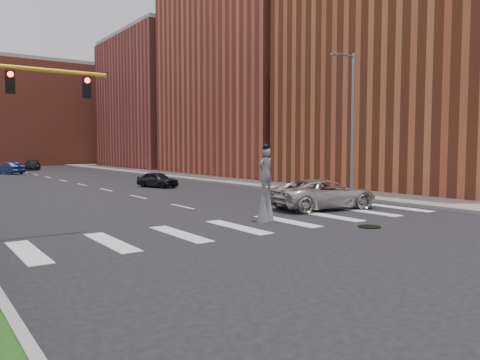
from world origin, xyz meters
TOP-DOWN VIEW (x-y plane):
  - ground_plane at (0.00, 0.00)m, footprint 160.00×160.00m
  - sidewalk_right at (12.50, 25.00)m, footprint 5.00×90.00m
  - manhole at (3.00, -2.00)m, footprint 0.90×0.90m
  - building_near at (22.00, 8.00)m, footprint 16.00×20.00m
  - building_mid at (22.00, 30.00)m, footprint 16.00×22.00m
  - building_far at (22.00, 54.00)m, footprint 16.00×22.00m
  - building_backdrop at (6.00, 78.00)m, footprint 26.00×14.00m
  - streetlight at (10.90, 6.00)m, footprint 2.05×0.20m
  - stilt_performer at (0.56, 1.55)m, footprint 0.84×0.56m
  - suv_crossing at (5.53, 3.00)m, footprint 5.89×3.37m
  - car_near at (4.10, 19.86)m, footprint 2.57×3.90m
  - car_mid at (-2.24, 46.91)m, footprint 2.80×4.49m
  - car_far at (2.02, 56.15)m, footprint 3.29×5.20m

SIDE VIEW (x-z plane):
  - ground_plane at x=0.00m, z-range 0.00..0.00m
  - manhole at x=3.00m, z-range 0.00..0.04m
  - sidewalk_right at x=12.50m, z-range 0.00..0.18m
  - car_near at x=4.10m, z-range 0.00..1.24m
  - car_mid at x=-2.24m, z-range 0.00..1.40m
  - car_far at x=2.02m, z-range 0.00..1.40m
  - suv_crossing at x=5.53m, z-range 0.00..1.55m
  - stilt_performer at x=0.56m, z-range -0.27..3.05m
  - streetlight at x=10.90m, z-range 0.40..9.40m
  - building_backdrop at x=6.00m, z-range 0.00..18.00m
  - building_far at x=22.00m, z-range 0.00..20.00m
  - building_near at x=22.00m, z-range 0.00..22.00m
  - building_mid at x=22.00m, z-range 0.00..24.00m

